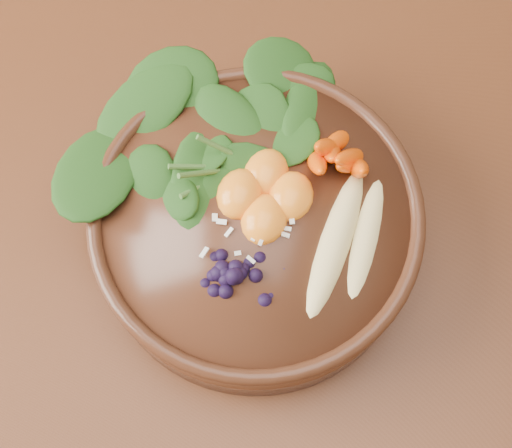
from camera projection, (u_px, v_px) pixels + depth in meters
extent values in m
plane|color=#381E0F|center=(291.00, 440.00, 1.25)|extent=(4.00, 4.00, 0.00)
cube|color=#572E19|center=(334.00, 382.00, 0.56)|extent=(1.60, 0.90, 0.04)
cylinder|color=#422112|center=(256.00, 228.00, 0.55)|extent=(0.26, 0.26, 0.07)
ellipsoid|color=#E0CC84|center=(368.00, 233.00, 0.50)|extent=(0.03, 0.13, 0.02)
ellipsoid|color=#E0CC84|center=(338.00, 235.00, 0.50)|extent=(0.03, 0.13, 0.02)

